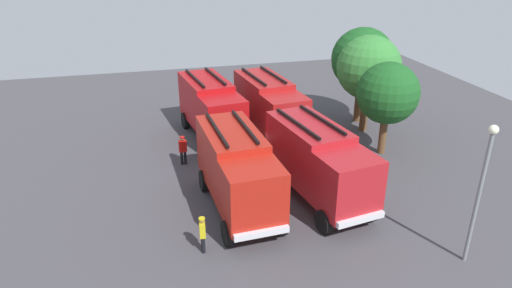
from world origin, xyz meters
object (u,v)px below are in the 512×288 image
object	(u,v)px
fire_truck_1	(237,169)
tree_1	(369,68)
firefighter_0	(183,149)
traffic_cone_0	(304,125)
firefighter_1	(310,120)
fire_truck_3	(319,160)
fire_truck_0	(211,106)
traffic_cone_1	(328,150)
firefighter_2	(203,233)
tree_0	(363,59)
tree_2	(388,94)
lamppost	(481,184)
fire_truck_2	(269,104)

from	to	relation	value
fire_truck_1	tree_1	distance (m)	13.12
firefighter_0	traffic_cone_0	distance (m)	9.31
firefighter_0	tree_1	xyz separation A→B (m)	(-2.14, 12.47, 3.39)
firefighter_0	firefighter_1	world-z (taller)	firefighter_1
fire_truck_1	firefighter_0	world-z (taller)	fire_truck_1
fire_truck_3	fire_truck_0	bearing A→B (deg)	-166.74
firefighter_1	firefighter_0	bearing A→B (deg)	-37.54
fire_truck_1	traffic_cone_1	bearing A→B (deg)	121.26
fire_truck_3	firefighter_2	size ratio (longest dim) A/B	4.60
fire_truck_3	tree_0	xyz separation A→B (m)	(-9.56, 6.88, 2.32)
fire_truck_3	tree_0	size ratio (longest dim) A/B	1.13
firefighter_1	traffic_cone_0	distance (m)	1.21
traffic_cone_0	traffic_cone_1	xyz separation A→B (m)	(4.31, -0.00, 0.02)
firefighter_2	fire_truck_3	bearing A→B (deg)	29.67
tree_1	tree_2	distance (m)	3.70
tree_1	lamppost	distance (m)	14.04
fire_truck_2	firefighter_1	size ratio (longest dim) A/B	4.06
fire_truck_1	lamppost	distance (m)	10.27
fire_truck_1	tree_0	xyz separation A→B (m)	(-9.42, 10.90, 2.32)
fire_truck_2	traffic_cone_1	distance (m)	5.07
fire_truck_1	traffic_cone_1	world-z (taller)	fire_truck_1
fire_truck_0	tree_2	bearing A→B (deg)	54.19
firefighter_0	tree_2	bearing A→B (deg)	-108.66
fire_truck_1	firefighter_2	size ratio (longest dim) A/B	4.49
firefighter_1	lamppost	bearing A→B (deg)	42.61
firefighter_1	traffic_cone_0	bearing A→B (deg)	-140.19
fire_truck_1	traffic_cone_0	world-z (taller)	fire_truck_1
firefighter_1	tree_2	bearing A→B (deg)	76.28
fire_truck_2	tree_2	xyz separation A→B (m)	(4.46, 5.87, 1.64)
fire_truck_3	traffic_cone_0	size ratio (longest dim) A/B	12.43
firefighter_1	tree_2	xyz separation A→B (m)	(3.89, 3.19, 2.75)
traffic_cone_0	traffic_cone_1	distance (m)	4.31
fire_truck_2	fire_truck_3	world-z (taller)	same
fire_truck_2	firefighter_1	bearing A→B (deg)	71.17
fire_truck_1	firefighter_2	bearing A→B (deg)	-39.15
firefighter_2	traffic_cone_1	bearing A→B (deg)	45.66
traffic_cone_1	lamppost	distance (m)	11.29
firefighter_2	fire_truck_0	bearing A→B (deg)	83.95
fire_truck_3	firefighter_1	bearing A→B (deg)	152.62
fire_truck_0	traffic_cone_1	world-z (taller)	fire_truck_0
firefighter_2	fire_truck_2	bearing A→B (deg)	66.94
fire_truck_1	tree_0	bearing A→B (deg)	127.68
fire_truck_3	traffic_cone_1	distance (m)	5.66
fire_truck_0	fire_truck_2	world-z (taller)	same
fire_truck_2	traffic_cone_0	size ratio (longest dim) A/B	12.34
firefighter_1	lamppost	xyz separation A→B (m)	(14.08, 1.40, 2.47)
traffic_cone_0	fire_truck_0	bearing A→B (deg)	-91.89
firefighter_1	tree_0	distance (m)	5.65
fire_truck_2	firefighter_2	bearing A→B (deg)	-34.99
fire_truck_0	tree_1	size ratio (longest dim) A/B	1.15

